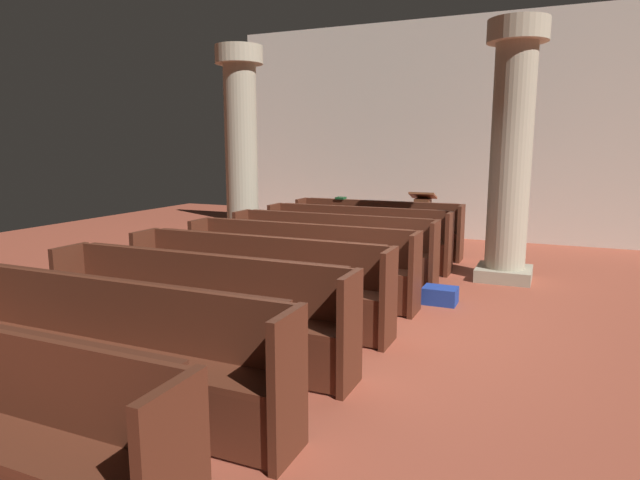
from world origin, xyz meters
The scene contains 14 objects.
ground_plane centered at (0.00, 0.00, 0.00)m, with size 19.20×19.20×0.00m, color #9E4733.
back_wall centered at (0.00, 6.08, 2.25)m, with size 10.00×0.16×4.50m, color silver.
pew_row_0 centered at (-1.03, 3.70, 0.51)m, with size 3.03×0.46×0.95m.
pew_row_1 centered at (-1.03, 2.63, 0.51)m, with size 3.03×0.46×0.95m.
pew_row_2 centered at (-1.03, 1.56, 0.51)m, with size 3.03×0.47×0.95m.
pew_row_3 centered at (-1.03, 0.49, 0.51)m, with size 3.03×0.46×0.95m.
pew_row_4 centered at (-1.03, -0.58, 0.51)m, with size 3.03×0.46×0.95m.
pew_row_5 centered at (-1.03, -1.66, 0.51)m, with size 3.03×0.47×0.95m.
pew_row_6 centered at (-1.03, -2.73, 0.51)m, with size 3.03×0.46×0.95m.
pillar_aisle_side centered at (1.26, 2.63, 1.88)m, with size 0.82×0.82×3.62m.
pillar_far_side centered at (-3.26, 2.80, 1.88)m, with size 0.82×0.82×3.62m.
lectern centered at (-0.41, 4.59, 0.45)m, with size 0.48×0.45×1.08m.
hymn_book centered at (-1.80, 3.89, 0.97)m, with size 0.17×0.18×0.04m, color #194723.
kneeler_box_blue centered at (0.65, 1.01, 0.10)m, with size 0.41×0.31×0.21m, color navy.
Camera 1 is at (1.85, -5.48, 1.92)m, focal length 30.25 mm.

